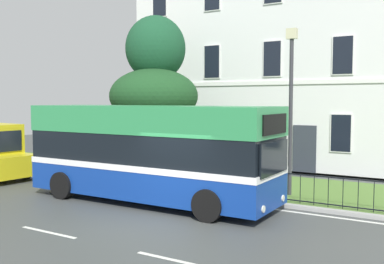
% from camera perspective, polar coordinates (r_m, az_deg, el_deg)
% --- Properties ---
extents(ground_plane, '(60.00, 56.00, 0.18)m').
position_cam_1_polar(ground_plane, '(13.42, -2.83, -11.08)').
color(ground_plane, '#404442').
extents(georgian_townhouse, '(20.12, 9.43, 13.14)m').
position_cam_1_polar(georgian_townhouse, '(26.08, 17.42, 11.02)').
color(georgian_townhouse, silver).
rests_on(georgian_townhouse, ground_plane).
extents(iron_verge_railing, '(13.56, 0.04, 0.97)m').
position_cam_1_polar(iron_verge_railing, '(15.73, 7.33, -6.46)').
color(iron_verge_railing, black).
rests_on(iron_verge_railing, ground_plane).
extents(evergreen_tree, '(4.79, 4.79, 7.42)m').
position_cam_1_polar(evergreen_tree, '(21.43, -4.65, 3.14)').
color(evergreen_tree, '#423328').
rests_on(evergreen_tree, ground_plane).
extents(single_decker_bus, '(9.00, 2.74, 3.30)m').
position_cam_1_polar(single_decker_bus, '(15.33, -5.42, -2.52)').
color(single_decker_bus, navy).
rests_on(single_decker_bus, ground_plane).
extents(street_lamp_post, '(0.36, 0.24, 5.86)m').
position_cam_1_polar(street_lamp_post, '(16.10, 12.51, 4.11)').
color(street_lamp_post, '#333338').
rests_on(street_lamp_post, ground_plane).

